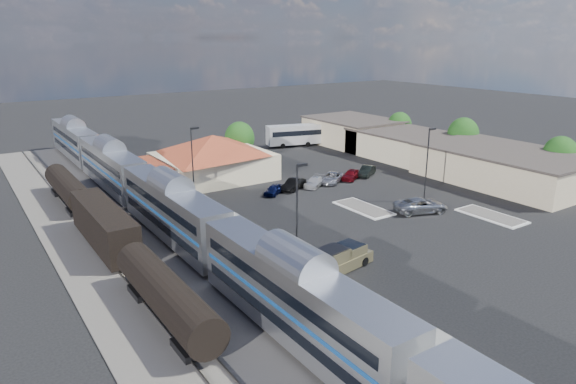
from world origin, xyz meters
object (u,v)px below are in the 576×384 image
suv (421,205)px  pickup_truck (341,258)px  coach_bus (299,134)px  station_depot (213,157)px

suv → pickup_truck: bearing=131.5°
pickup_truck → coach_bus: (27.16, 45.10, 1.23)m
suv → coach_bus: (10.08, 38.57, 1.39)m
station_depot → coach_bus: (23.22, 12.00, -0.89)m
coach_bus → pickup_truck: bearing=163.7°
suv → coach_bus: 39.89m
station_depot → suv: bearing=-63.7°
station_depot → pickup_truck: size_ratio=2.86×
pickup_truck → coach_bus: size_ratio=0.52×
station_depot → suv: size_ratio=3.00×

